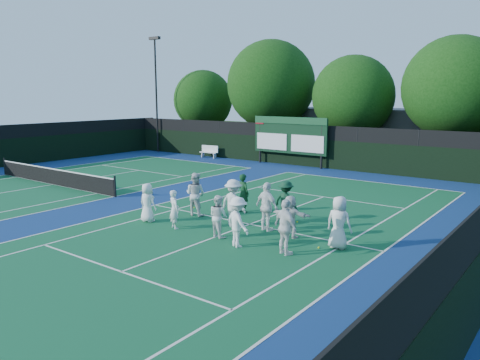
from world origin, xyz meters
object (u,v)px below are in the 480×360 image
Objects in this scene: tennis_net at (53,176)px; bench at (209,151)px; scoreboard at (290,136)px; coach_left at (243,193)px.

tennis_net is 14.38m from bench.
scoreboard is 16.26m from tennis_net.
tennis_net is at bearing 18.94° from coach_left.
coach_left is at bearing -66.87° from scoreboard.
bench is (-0.54, 14.37, 0.05)m from tennis_net.
tennis_net is 12.69m from coach_left.
coach_left is at bearing -44.54° from bench.
tennis_net is (-6.99, -14.59, -1.70)m from scoreboard.
tennis_net is 6.91× the size of bench.
coach_left is at bearing 6.56° from tennis_net.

